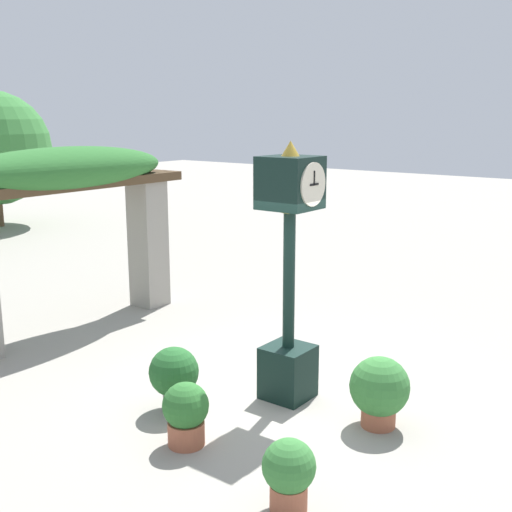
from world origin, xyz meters
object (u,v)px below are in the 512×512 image
Objects in this scene: potted_plant_far_right at (379,389)px; pedestal_clock at (289,271)px; potted_plant_near_right at (186,412)px; potted_plant_far_left at (174,374)px; potted_plant_near_left at (289,472)px.

pedestal_clock is at bearing 89.28° from potted_plant_far_right.
pedestal_clock is 2.08m from potted_plant_near_right.
potted_plant_far_right is at bearing -90.72° from pedestal_clock.
pedestal_clock reaches higher than potted_plant_far_right.
pedestal_clock is at bearing -37.62° from potted_plant_far_left.
potted_plant_far_right is at bearing -41.80° from potted_plant_near_right.
potted_plant_near_left is 0.83× the size of potted_plant_far_right.
potted_plant_near_right is 0.86× the size of potted_plant_far_right.
potted_plant_far_left is (0.51, 0.67, 0.09)m from potted_plant_near_right.
potted_plant_near_left is at bearing -101.19° from potted_plant_near_right.
potted_plant_far_left is 0.96× the size of potted_plant_far_right.
potted_plant_near_right is 0.89× the size of potted_plant_far_left.
potted_plant_near_right is at bearing 138.20° from potted_plant_far_right.
pedestal_clock is 2.68m from potted_plant_near_left.
potted_plant_near_right is 2.18m from potted_plant_far_right.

